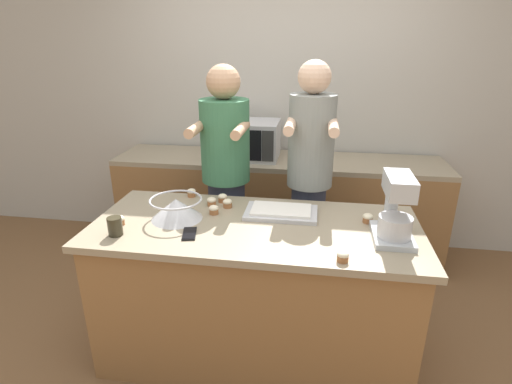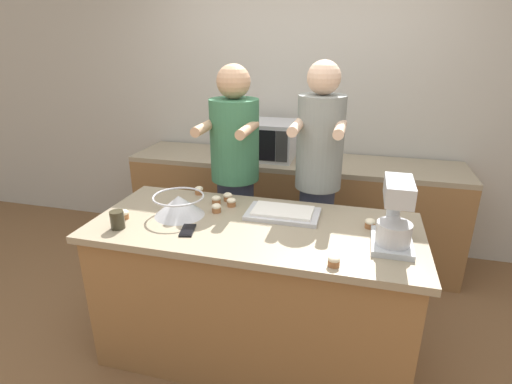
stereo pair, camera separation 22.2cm
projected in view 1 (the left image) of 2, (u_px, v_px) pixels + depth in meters
ground_plane at (255, 348)px, 2.57m from camera, size 16.00×16.00×0.00m
back_wall at (283, 100)px, 3.59m from camera, size 10.00×0.06×2.70m
island_counter at (255, 290)px, 2.41m from camera, size 1.84×0.81×0.88m
back_counter at (277, 207)px, 3.59m from camera, size 2.80×0.60×0.90m
person_left at (226, 183)px, 2.83m from camera, size 0.35×0.51×1.71m
person_right at (309, 184)px, 2.73m from camera, size 0.32×0.49×1.75m
stand_mixer at (395, 211)px, 2.03m from camera, size 0.20×0.30×0.35m
mixing_bowl at (176, 208)px, 2.30m from camera, size 0.30×0.30×0.12m
baking_tray at (281, 212)px, 2.37m from camera, size 0.43×0.25×0.04m
microwave_oven at (251, 140)px, 3.40m from camera, size 0.47×0.40×0.31m
cell_phone at (189, 234)px, 2.13m from camera, size 0.10×0.16×0.01m
drinking_glass at (115, 226)px, 2.11m from camera, size 0.08×0.08×0.10m
cupcake_0 at (227, 203)px, 2.47m from camera, size 0.06×0.06×0.05m
cupcake_1 at (368, 218)px, 2.26m from camera, size 0.06×0.06×0.05m
cupcake_2 at (192, 193)px, 2.64m from camera, size 0.06×0.06×0.05m
cupcake_3 at (223, 198)px, 2.55m from camera, size 0.06×0.06×0.05m
cupcake_4 at (214, 210)px, 2.37m from camera, size 0.06×0.06×0.05m
cupcake_5 at (343, 256)px, 1.86m from camera, size 0.06×0.06×0.05m
cupcake_6 at (212, 201)px, 2.49m from camera, size 0.06×0.06×0.05m
cupcake_7 at (119, 220)px, 2.23m from camera, size 0.06×0.06×0.05m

